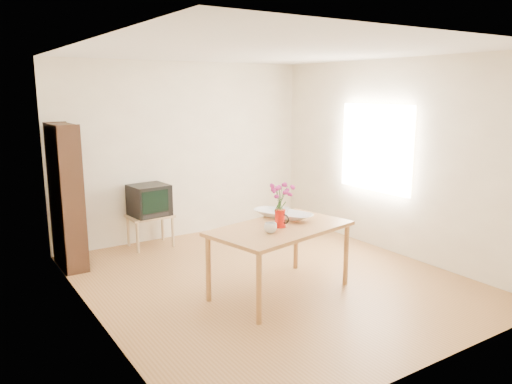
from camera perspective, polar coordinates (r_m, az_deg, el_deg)
room at (r=5.65m, az=1.89°, el=2.52°), size 4.50×4.50×4.50m
table at (r=5.40m, az=2.79°, el=-4.73°), size 1.66×1.16×0.75m
tv_stand at (r=7.21m, az=-12.02°, el=-3.15°), size 0.60×0.45×0.46m
bookshelf at (r=6.59m, az=-20.81°, el=-1.01°), size 0.28×0.70×1.80m
pitcher at (r=5.34m, az=2.75°, el=-3.10°), size 0.13×0.20×0.19m
flowers at (r=5.28m, az=2.78°, el=-0.49°), size 0.22×0.22×0.31m
mug at (r=5.13m, az=1.67°, el=-4.12°), size 0.18×0.18×0.10m
bowl at (r=5.68m, az=3.11°, el=-0.82°), size 0.61×0.61×0.44m
teacup_a at (r=5.67m, az=2.78°, el=-1.26°), size 0.11×0.11×0.07m
teacup_b at (r=5.73m, az=3.35°, el=-1.15°), size 0.08×0.08×0.07m
television at (r=7.16m, az=-12.16°, el=-0.84°), size 0.54×0.51×0.43m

